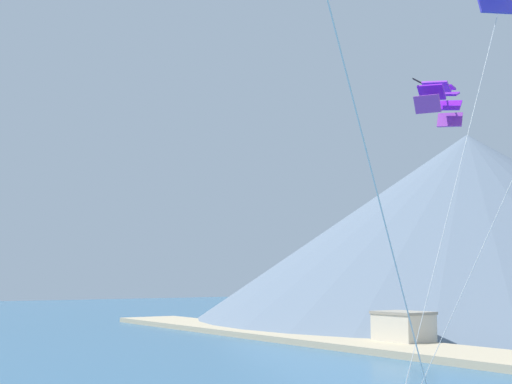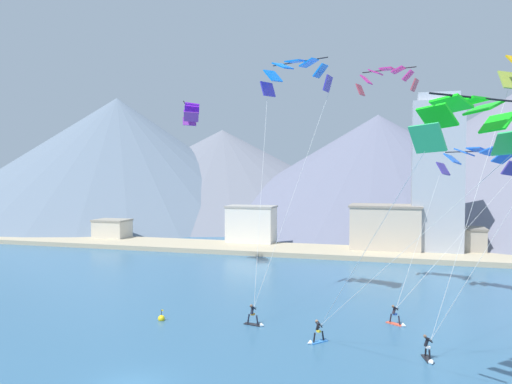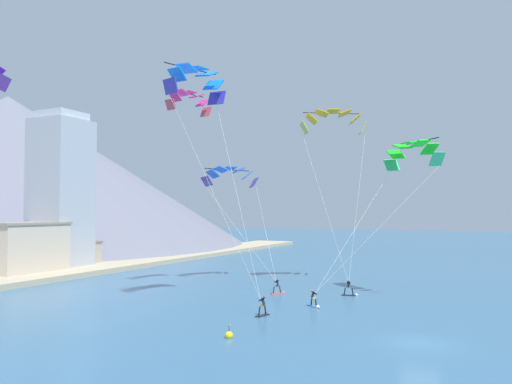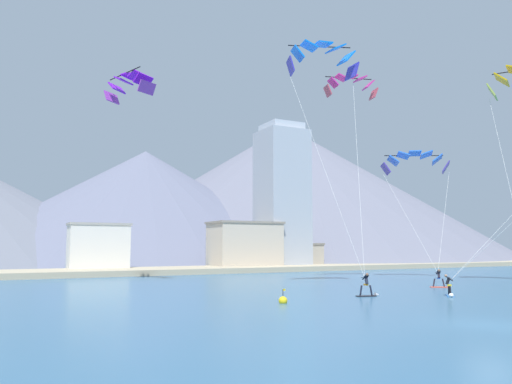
{
  "view_description": "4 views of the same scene",
  "coord_description": "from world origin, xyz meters",
  "px_view_note": "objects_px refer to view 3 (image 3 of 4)",
  "views": [
    {
      "loc": [
        21.58,
        -4.5,
        7.64
      ],
      "look_at": [
        -2.85,
        11.99,
        11.1
      ],
      "focal_mm": 50.0,
      "sensor_mm": 36.0,
      "label": 1
    },
    {
      "loc": [
        14.36,
        -24.31,
        11.99
      ],
      "look_at": [
        2.49,
        16.92,
        10.29
      ],
      "focal_mm": 35.0,
      "sensor_mm": 36.0,
      "label": 2
    },
    {
      "loc": [
        -34.22,
        -4.44,
        8.57
      ],
      "look_at": [
        -0.77,
        11.41,
        10.04
      ],
      "focal_mm": 35.0,
      "sensor_mm": 36.0,
      "label": 3
    },
    {
      "loc": [
        -20.24,
        -16.06,
        3.66
      ],
      "look_at": [
        -3.34,
        17.04,
        7.64
      ],
      "focal_mm": 35.0,
      "sensor_mm": 36.0,
      "label": 4
    }
  ],
  "objects_px": {
    "kitesurfer_near_trail": "(264,309)",
    "parafoil_kite_near_trail": "(196,80)",
    "kitesurfer_far_left": "(351,291)",
    "race_marker_buoy": "(229,335)",
    "kitesurfer_near_lead": "(315,302)",
    "parafoil_kite_near_lead": "(412,152)",
    "kitesurfer_mid_center": "(279,289)",
    "parafoil_kite_distant_low_drift": "(189,99)",
    "parafoil_kite_mid_center": "(230,175)",
    "parafoil_kite_far_left": "(333,119)"
  },
  "relations": [
    {
      "from": "kitesurfer_mid_center",
      "to": "race_marker_buoy",
      "type": "height_order",
      "value": "kitesurfer_mid_center"
    },
    {
      "from": "parafoil_kite_near_lead",
      "to": "parafoil_kite_far_left",
      "type": "distance_m",
      "value": 12.75
    },
    {
      "from": "parafoil_kite_mid_center",
      "to": "parafoil_kite_near_lead",
      "type": "bearing_deg",
      "value": -98.8
    },
    {
      "from": "kitesurfer_near_lead",
      "to": "race_marker_buoy",
      "type": "bearing_deg",
      "value": 172.1
    },
    {
      "from": "kitesurfer_near_lead",
      "to": "parafoil_kite_near_trail",
      "type": "xyz_separation_m",
      "value": [
        -3.58,
        10.38,
        20.49
      ]
    },
    {
      "from": "kitesurfer_near_trail",
      "to": "parafoil_kite_distant_low_drift",
      "type": "xyz_separation_m",
      "value": [
        9.47,
        13.65,
        20.76
      ]
    },
    {
      "from": "kitesurfer_near_lead",
      "to": "kitesurfer_near_trail",
      "type": "height_order",
      "value": "kitesurfer_near_trail"
    },
    {
      "from": "kitesurfer_near_trail",
      "to": "kitesurfer_far_left",
      "type": "relative_size",
      "value": 1.0
    },
    {
      "from": "parafoil_kite_far_left",
      "to": "race_marker_buoy",
      "type": "xyz_separation_m",
      "value": [
        -27.81,
        -0.8,
        -19.57
      ]
    },
    {
      "from": "kitesurfer_near_trail",
      "to": "kitesurfer_far_left",
      "type": "xyz_separation_m",
      "value": [
        12.65,
        -3.99,
        -0.06
      ]
    },
    {
      "from": "kitesurfer_near_lead",
      "to": "parafoil_kite_near_lead",
      "type": "relative_size",
      "value": 0.11
    },
    {
      "from": "parafoil_kite_mid_center",
      "to": "kitesurfer_near_lead",
      "type": "bearing_deg",
      "value": -128.9
    },
    {
      "from": "kitesurfer_mid_center",
      "to": "parafoil_kite_far_left",
      "type": "distance_m",
      "value": 21.69
    },
    {
      "from": "race_marker_buoy",
      "to": "kitesurfer_near_trail",
      "type": "bearing_deg",
      "value": 6.28
    },
    {
      "from": "kitesurfer_near_trail",
      "to": "parafoil_kite_distant_low_drift",
      "type": "bearing_deg",
      "value": 55.25
    },
    {
      "from": "parafoil_kite_mid_center",
      "to": "parafoil_kite_far_left",
      "type": "xyz_separation_m",
      "value": [
        2.62,
        -12.67,
        6.48
      ]
    },
    {
      "from": "kitesurfer_near_trail",
      "to": "parafoil_kite_near_trail",
      "type": "height_order",
      "value": "parafoil_kite_near_trail"
    },
    {
      "from": "parafoil_kite_near_lead",
      "to": "parafoil_kite_distant_low_drift",
      "type": "distance_m",
      "value": 24.97
    },
    {
      "from": "kitesurfer_mid_center",
      "to": "parafoil_kite_near_trail",
      "type": "distance_m",
      "value": 22.84
    },
    {
      "from": "parafoil_kite_near_trail",
      "to": "kitesurfer_near_lead",
      "type": "bearing_deg",
      "value": -70.96
    },
    {
      "from": "kitesurfer_far_left",
      "to": "race_marker_buoy",
      "type": "xyz_separation_m",
      "value": [
        -20.3,
        3.15,
        -0.32
      ]
    },
    {
      "from": "kitesurfer_near_lead",
      "to": "kitesurfer_mid_center",
      "type": "height_order",
      "value": "kitesurfer_mid_center"
    },
    {
      "from": "kitesurfer_far_left",
      "to": "parafoil_kite_distant_low_drift",
      "type": "distance_m",
      "value": 27.47
    },
    {
      "from": "parafoil_kite_near_trail",
      "to": "parafoil_kite_mid_center",
      "type": "bearing_deg",
      "value": 17.06
    },
    {
      "from": "kitesurfer_far_left",
      "to": "parafoil_kite_distant_low_drift",
      "type": "height_order",
      "value": "parafoil_kite_distant_low_drift"
    },
    {
      "from": "kitesurfer_far_left",
      "to": "parafoil_kite_distant_low_drift",
      "type": "xyz_separation_m",
      "value": [
        -3.18,
        17.63,
        20.82
      ]
    },
    {
      "from": "kitesurfer_mid_center",
      "to": "parafoil_kite_near_trail",
      "type": "height_order",
      "value": "parafoil_kite_near_trail"
    },
    {
      "from": "kitesurfer_near_lead",
      "to": "parafoil_kite_distant_low_drift",
      "type": "xyz_separation_m",
      "value": [
        4.24,
        16.27,
        20.85
      ]
    },
    {
      "from": "kitesurfer_near_lead",
      "to": "race_marker_buoy",
      "type": "relative_size",
      "value": 1.6
    },
    {
      "from": "kitesurfer_near_lead",
      "to": "parafoil_kite_near_trail",
      "type": "bearing_deg",
      "value": 109.04
    },
    {
      "from": "parafoil_kite_near_lead",
      "to": "kitesurfer_far_left",
      "type": "bearing_deg",
      "value": 103.08
    },
    {
      "from": "parafoil_kite_mid_center",
      "to": "parafoil_kite_far_left",
      "type": "relative_size",
      "value": 0.66
    },
    {
      "from": "parafoil_kite_near_trail",
      "to": "race_marker_buoy",
      "type": "bearing_deg",
      "value": -137.22
    },
    {
      "from": "kitesurfer_near_trail",
      "to": "parafoil_kite_near_lead",
      "type": "relative_size",
      "value": 0.12
    },
    {
      "from": "parafoil_kite_mid_center",
      "to": "parafoil_kite_far_left",
      "type": "height_order",
      "value": "parafoil_kite_far_left"
    },
    {
      "from": "parafoil_kite_near_lead",
      "to": "kitesurfer_near_lead",
      "type": "bearing_deg",
      "value": 140.19
    },
    {
      "from": "parafoil_kite_distant_low_drift",
      "to": "kitesurfer_mid_center",
      "type": "bearing_deg",
      "value": -83.28
    },
    {
      "from": "parafoil_kite_near_trail",
      "to": "race_marker_buoy",
      "type": "height_order",
      "value": "parafoil_kite_near_trail"
    },
    {
      "from": "kitesurfer_near_lead",
      "to": "parafoil_kite_near_lead",
      "type": "height_order",
      "value": "parafoil_kite_near_lead"
    },
    {
      "from": "parafoil_kite_near_trail",
      "to": "parafoil_kite_mid_center",
      "type": "height_order",
      "value": "parafoil_kite_near_trail"
    },
    {
      "from": "kitesurfer_mid_center",
      "to": "parafoil_kite_near_trail",
      "type": "relative_size",
      "value": 0.08
    },
    {
      "from": "parafoil_kite_near_trail",
      "to": "parafoil_kite_distant_low_drift",
      "type": "bearing_deg",
      "value": 36.98
    },
    {
      "from": "kitesurfer_near_trail",
      "to": "parafoil_kite_near_lead",
      "type": "bearing_deg",
      "value": -35.39
    },
    {
      "from": "kitesurfer_far_left",
      "to": "parafoil_kite_mid_center",
      "type": "height_order",
      "value": "parafoil_kite_mid_center"
    },
    {
      "from": "kitesurfer_far_left",
      "to": "race_marker_buoy",
      "type": "bearing_deg",
      "value": 171.19
    },
    {
      "from": "parafoil_kite_near_trail",
      "to": "kitesurfer_far_left",
      "type": "bearing_deg",
      "value": -46.85
    },
    {
      "from": "kitesurfer_mid_center",
      "to": "race_marker_buoy",
      "type": "relative_size",
      "value": 1.63
    },
    {
      "from": "parafoil_kite_near_lead",
      "to": "race_marker_buoy",
      "type": "bearing_deg",
      "value": 157.16
    },
    {
      "from": "parafoil_kite_mid_center",
      "to": "parafoil_kite_far_left",
      "type": "bearing_deg",
      "value": -78.31
    },
    {
      "from": "kitesurfer_far_left",
      "to": "race_marker_buoy",
      "type": "height_order",
      "value": "kitesurfer_far_left"
    }
  ]
}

